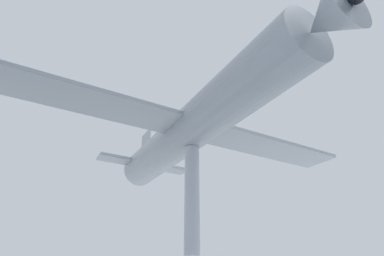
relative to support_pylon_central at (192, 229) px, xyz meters
The scene contains 2 objects.
support_pylon_central is the anchor object (origin of this frame).
suspended_airplane 4.52m from the support_pylon_central, 108.33° to the left, with size 17.43×15.22×3.30m.
Camera 1 is at (2.42, 12.13, 1.64)m, focal length 28.00 mm.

